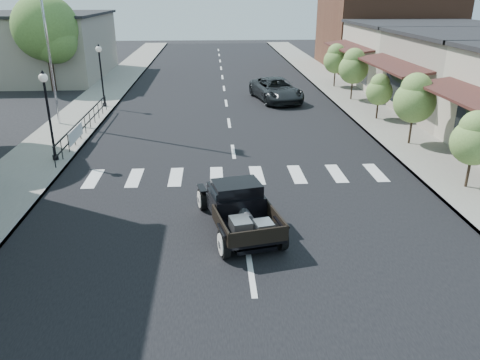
{
  "coord_description": "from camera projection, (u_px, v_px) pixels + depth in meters",
  "views": [
    {
      "loc": [
        -0.9,
        -13.18,
        6.78
      ],
      "look_at": [
        -0.05,
        1.11,
        1.0
      ],
      "focal_mm": 35.0,
      "sensor_mm": 36.0,
      "label": 1
    }
  ],
  "objects": [
    {
      "name": "low_building_left",
      "position": [
        42.0,
        47.0,
        38.94
      ],
      "size": [
        10.0,
        12.0,
        5.0
      ],
      "primitive_type": "cube",
      "color": "gray",
      "rests_on": "ground"
    },
    {
      "name": "road_markings",
      "position": [
        231.0,
        134.0,
        24.04
      ],
      "size": [
        12.0,
        60.0,
        0.06
      ],
      "primitive_type": null,
      "color": "silver",
      "rests_on": "ground"
    },
    {
      "name": "sidewalk_left",
      "position": [
        86.0,
        111.0,
        28.17
      ],
      "size": [
        3.0,
        80.0,
        0.15
      ],
      "primitive_type": "cube",
      "color": "#98978B",
      "rests_on": "ground"
    },
    {
      "name": "road",
      "position": [
        227.0,
        110.0,
        28.67
      ],
      "size": [
        14.0,
        80.0,
        0.02
      ],
      "primitive_type": "cube",
      "color": "black",
      "rests_on": "ground"
    },
    {
      "name": "far_building_right",
      "position": [
        385.0,
        29.0,
        43.96
      ],
      "size": [
        11.0,
        10.0,
        7.0
      ],
      "primitive_type": "cube",
      "color": "brown",
      "rests_on": "ground"
    },
    {
      "name": "small_tree_d",
      "position": [
        353.0,
        75.0,
        30.47
      ],
      "size": [
        1.9,
        1.9,
        3.17
      ],
      "primitive_type": null,
      "color": "olive",
      "rests_on": "sidewalk_right"
    },
    {
      "name": "second_car",
      "position": [
        276.0,
        90.0,
        30.93
      ],
      "size": [
        3.45,
        5.67,
        1.47
      ],
      "primitive_type": "imported",
      "rotation": [
        0.0,
        0.0,
        0.2
      ],
      "color": "black",
      "rests_on": "ground"
    },
    {
      "name": "storefront_far",
      "position": [
        423.0,
        56.0,
        35.14
      ],
      "size": [
        10.0,
        9.0,
        4.5
      ],
      "primitive_type": "cube",
      "color": "#BBB19E",
      "rests_on": "ground"
    },
    {
      "name": "lamp_post_c",
      "position": [
        102.0,
        76.0,
        28.42
      ],
      "size": [
        0.36,
        0.36,
        3.75
      ],
      "primitive_type": null,
      "color": "black",
      "rests_on": "sidewalk_left"
    },
    {
      "name": "ground",
      "position": [
        244.0,
        222.0,
        14.78
      ],
      "size": [
        120.0,
        120.0,
        0.0
      ],
      "primitive_type": "plane",
      "color": "black",
      "rests_on": "ground"
    },
    {
      "name": "small_tree_e",
      "position": [
        335.0,
        66.0,
        34.72
      ],
      "size": [
        1.8,
        1.8,
        3.0
      ],
      "primitive_type": null,
      "color": "olive",
      "rests_on": "sidewalk_right"
    },
    {
      "name": "hotrod_pickup",
      "position": [
        238.0,
        207.0,
        14.11
      ],
      "size": [
        2.89,
        4.63,
        1.49
      ],
      "primitive_type": null,
      "rotation": [
        0.0,
        0.0,
        0.22
      ],
      "color": "black",
      "rests_on": "ground"
    },
    {
      "name": "small_tree_c",
      "position": [
        379.0,
        97.0,
        25.86
      ],
      "size": [
        1.44,
        1.44,
        2.4
      ],
      "primitive_type": null,
      "color": "olive",
      "rests_on": "sidewalk_right"
    },
    {
      "name": "small_tree_b",
      "position": [
        413.0,
        110.0,
        21.43
      ],
      "size": [
        1.89,
        1.89,
        3.15
      ],
      "primitive_type": null,
      "color": "olive",
      "rests_on": "sidewalk_right"
    },
    {
      "name": "big_tree_far",
      "position": [
        48.0,
        43.0,
        33.2
      ],
      "size": [
        4.57,
        4.57,
        6.72
      ],
      "primitive_type": null,
      "color": "#4C7231",
      "rests_on": "ground"
    },
    {
      "name": "lamp_post_b",
      "position": [
        49.0,
        116.0,
        19.16
      ],
      "size": [
        0.36,
        0.36,
        3.75
      ],
      "primitive_type": null,
      "color": "black",
      "rests_on": "sidewalk_left"
    },
    {
      "name": "banner",
      "position": [
        77.0,
        139.0,
        21.62
      ],
      "size": [
        0.04,
        2.2,
        0.6
      ],
      "primitive_type": null,
      "color": "silver",
      "rests_on": "sidewalk_left"
    },
    {
      "name": "small_tree_a",
      "position": [
        472.0,
        151.0,
        16.62
      ],
      "size": [
        1.63,
        1.63,
        2.72
      ],
      "primitive_type": null,
      "color": "olive",
      "rests_on": "sidewalk_right"
    },
    {
      "name": "railing",
      "position": [
        85.0,
        123.0,
        23.39
      ],
      "size": [
        0.08,
        10.0,
        1.0
      ],
      "primitive_type": null,
      "color": "black",
      "rests_on": "sidewalk_left"
    },
    {
      "name": "sidewalk_right",
      "position": [
        363.0,
        108.0,
        29.11
      ],
      "size": [
        3.0,
        80.0,
        0.15
      ],
      "primitive_type": "cube",
      "color": "gray",
      "rests_on": "ground"
    },
    {
      "name": "flagpole",
      "position": [
        42.0,
        3.0,
        23.03
      ],
      "size": [
        0.12,
        0.12,
        12.25
      ],
      "primitive_type": "cylinder",
      "color": "silver",
      "rests_on": "sidewalk_left"
    }
  ]
}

